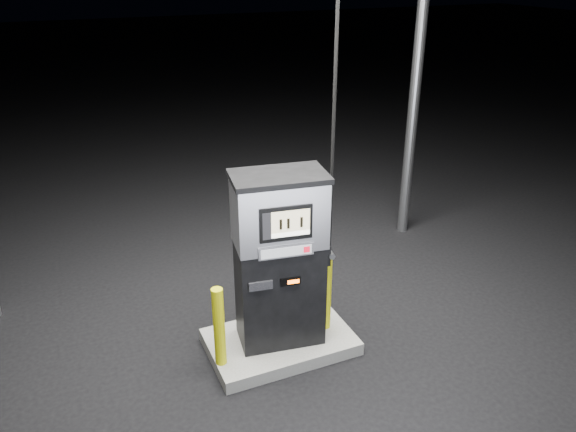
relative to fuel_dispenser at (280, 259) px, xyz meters
name	(u,v)px	position (x,y,z in m)	size (l,w,h in m)	color
ground	(280,347)	(0.00, 0.00, -1.15)	(80.00, 80.00, 0.00)	black
pump_island	(280,342)	(0.00, 0.00, -1.08)	(1.60, 1.00, 0.15)	#63625E
fuel_dispenser	(280,259)	(0.00, 0.00, 0.00)	(1.11, 0.71, 4.04)	black
bollard_left	(219,327)	(-0.74, -0.16, -0.55)	(0.12, 0.12, 0.90)	#C4C40A
bollard_right	(326,293)	(0.55, -0.03, -0.54)	(0.12, 0.12, 0.91)	#C4C40A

